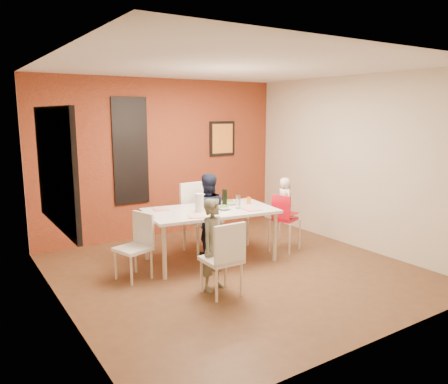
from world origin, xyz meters
TOP-DOWN VIEW (x-y plane):
  - ground at (0.00, 0.00)m, footprint 4.50×4.50m
  - ceiling at (0.00, 0.00)m, footprint 4.50×4.50m
  - wall_back at (0.00, 2.25)m, footprint 4.50×0.02m
  - wall_front at (0.00, -2.25)m, footprint 4.50×0.02m
  - wall_left at (-2.25, 0.00)m, footprint 0.02×4.50m
  - wall_right at (2.25, 0.00)m, footprint 0.02×4.50m
  - brick_accent_wall at (0.00, 2.23)m, footprint 4.50×0.02m
  - picture_window_frame at (-2.22, 0.20)m, footprint 0.05×1.70m
  - picture_window_pane at (-2.21, 0.20)m, footprint 0.02×1.55m
  - glassblock_strip at (-0.60, 2.21)m, footprint 0.55×0.03m
  - glassblock_surround at (-0.60, 2.21)m, footprint 0.60×0.03m
  - art_print_frame at (1.20, 2.21)m, footprint 0.54×0.03m
  - art_print_canvas at (1.20, 2.19)m, footprint 0.44×0.01m
  - dining_table at (-0.06, 0.57)m, footprint 1.95×1.25m
  - chair_near at (-0.58, -0.61)m, footprint 0.42×0.42m
  - chair_far at (0.03, 1.08)m, footprint 0.51×0.51m
  - chair_left at (-1.20, 0.51)m, footprint 0.49×0.49m
  - high_chair at (1.11, 0.32)m, footprint 0.48×0.48m
  - child_near at (-0.58, -0.37)m, footprint 0.48×0.40m
  - child_far at (0.04, 0.82)m, footprint 0.73×0.65m
  - toddler at (1.13, 0.33)m, footprint 0.23×0.33m
  - plate_near_left at (-0.44, 0.30)m, footprint 0.31×0.31m
  - plate_far_mid at (0.03, 0.91)m, footprint 0.31×0.31m
  - plate_near_right at (0.44, 0.22)m, footprint 0.25×0.25m
  - plate_far_left at (-0.67, 0.93)m, footprint 0.22×0.22m
  - salad_bowl_a at (0.10, 0.45)m, footprint 0.20×0.20m
  - salad_bowl_b at (0.37, 0.70)m, footprint 0.27×0.27m
  - wine_bottle at (0.16, 0.54)m, footprint 0.07×0.07m
  - wine_glass_a at (-0.07, 0.39)m, footprint 0.07×0.07m
  - wine_glass_b at (0.32, 0.42)m, footprint 0.07×0.07m
  - paper_towel_roll at (-0.27, 0.52)m, footprint 0.12×0.12m
  - condiment_red at (-0.02, 0.51)m, footprint 0.03×0.03m
  - condiment_green at (0.05, 0.55)m, footprint 0.04×0.04m
  - condiment_brown at (0.04, 0.62)m, footprint 0.03×0.03m
  - sippy_cup at (0.62, 0.56)m, footprint 0.06×0.06m

SIDE VIEW (x-z plane):
  - ground at x=0.00m, z-range 0.00..0.00m
  - chair_left at x=-1.20m, z-range 0.05..0.91m
  - chair_near at x=-0.58m, z-range 0.05..0.95m
  - high_chair at x=1.11m, z-range 0.09..0.99m
  - child_near at x=-0.58m, z-range 0.00..1.13m
  - chair_far at x=0.03m, z-range 0.06..1.13m
  - child_far at x=0.04m, z-range 0.00..1.24m
  - dining_table at x=-0.06m, z-range 0.31..1.07m
  - plate_far_left at x=-0.67m, z-range 0.76..0.77m
  - plate_near_right at x=0.44m, z-range 0.76..0.77m
  - plate_far_mid at x=0.03m, z-range 0.76..0.77m
  - plate_near_left at x=-0.44m, z-range 0.76..0.77m
  - salad_bowl_a at x=0.10m, z-range 0.76..0.81m
  - salad_bowl_b at x=0.37m, z-range 0.76..0.81m
  - sippy_cup at x=0.62m, z-range 0.76..0.87m
  - condiment_red at x=-0.02m, z-range 0.76..0.89m
  - condiment_brown at x=0.04m, z-range 0.76..0.89m
  - condiment_green at x=0.05m, z-range 0.76..0.91m
  - toddler at x=1.13m, z-range 0.53..1.15m
  - wine_glass_a at x=-0.07m, z-range 0.76..0.95m
  - wine_glass_b at x=0.32m, z-range 0.76..0.96m
  - paper_towel_roll at x=-0.27m, z-range 0.76..1.02m
  - wine_bottle at x=0.16m, z-range 0.76..1.04m
  - wall_back at x=0.00m, z-range 0.00..2.70m
  - wall_front at x=0.00m, z-range 0.00..2.70m
  - wall_left at x=-2.25m, z-range 0.00..2.70m
  - wall_right at x=2.25m, z-range 0.00..2.70m
  - brick_accent_wall at x=0.00m, z-range 0.00..2.70m
  - glassblock_strip at x=-0.60m, z-range 0.65..2.35m
  - glassblock_surround at x=-0.60m, z-range 0.62..2.38m
  - picture_window_frame at x=-2.22m, z-range 0.90..2.20m
  - picture_window_pane at x=-2.21m, z-range 0.98..2.12m
  - art_print_frame at x=1.20m, z-range 1.33..1.97m
  - art_print_canvas at x=1.20m, z-range 1.38..1.92m
  - ceiling at x=0.00m, z-range 2.69..2.71m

